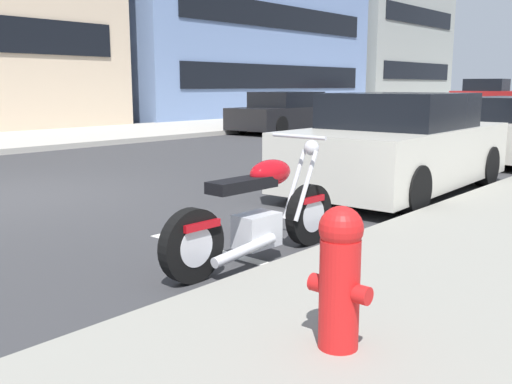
% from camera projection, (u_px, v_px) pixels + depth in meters
% --- Properties ---
extents(ground_plane, '(260.00, 260.00, 0.00)m').
position_uv_depth(ground_plane, '(9.00, 197.00, 8.15)').
color(ground_plane, '#333335').
extents(sidewalk_far_curb, '(120.00, 5.00, 0.14)m').
position_uv_depth(sidewalk_far_curb, '(224.00, 125.00, 21.84)').
color(sidewalk_far_curb, '#ADA89E').
rests_on(sidewalk_far_curb, ground).
extents(parking_stall_stripe, '(0.12, 2.20, 0.01)m').
position_uv_depth(parking_stall_stripe, '(231.00, 255.00, 5.35)').
color(parking_stall_stripe, silver).
rests_on(parking_stall_stripe, ground).
extents(parked_motorcycle, '(2.12, 0.62, 1.10)m').
position_uv_depth(parked_motorcycle, '(259.00, 215.00, 5.10)').
color(parked_motorcycle, black).
rests_on(parked_motorcycle, ground).
extents(parked_car_near_corner, '(4.19, 2.04, 1.45)m').
position_uv_depth(parked_car_near_corner, '(399.00, 146.00, 8.42)').
color(parked_car_near_corner, beige).
rests_on(parked_car_near_corner, ground).
extents(crossing_truck, '(2.30, 5.71, 1.92)m').
position_uv_depth(crossing_truck, '(501.00, 97.00, 32.32)').
color(crossing_truck, maroon).
rests_on(crossing_truck, ground).
extents(car_opposite_curb, '(4.78, 2.00, 1.34)m').
position_uv_depth(car_opposite_curb, '(287.00, 113.00, 19.53)').
color(car_opposite_curb, black).
rests_on(car_opposite_curb, ground).
extents(fire_hydrant, '(0.24, 0.36, 0.79)m').
position_uv_depth(fire_hydrant, '(340.00, 274.00, 3.08)').
color(fire_hydrant, red).
rests_on(fire_hydrant, sidewalk_near_curb).
extents(townhouse_corner_block, '(15.59, 8.10, 8.94)m').
position_uv_depth(townhouse_corner_block, '(222.00, 28.00, 29.85)').
color(townhouse_corner_block, '#6B84B2').
rests_on(townhouse_corner_block, ground).
extents(townhouse_near_left, '(11.10, 10.86, 11.36)m').
position_uv_depth(townhouse_near_left, '(350.00, 27.00, 41.24)').
color(townhouse_near_left, '#939993').
rests_on(townhouse_near_left, ground).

